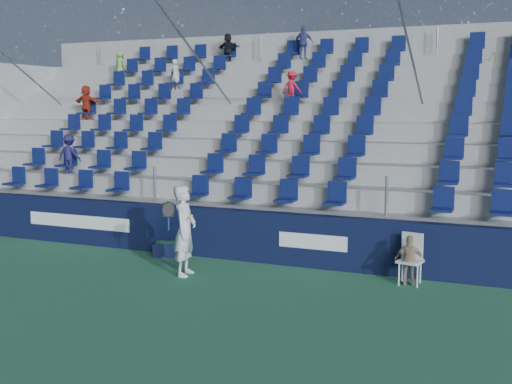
# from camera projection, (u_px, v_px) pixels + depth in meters

# --- Properties ---
(ground) EXTENTS (70.00, 70.00, 0.00)m
(ground) POSITION_uv_depth(u_px,v_px,m) (189.00, 297.00, 12.31)
(ground) COLOR #32754C
(ground) RESTS_ON ground
(sponsor_wall) EXTENTS (24.00, 0.32, 1.20)m
(sponsor_wall) POSITION_uv_depth(u_px,v_px,m) (254.00, 236.00, 15.10)
(sponsor_wall) COLOR black
(sponsor_wall) RESTS_ON ground
(grandstand) EXTENTS (24.00, 8.17, 6.63)m
(grandstand) POSITION_uv_depth(u_px,v_px,m) (321.00, 156.00, 19.54)
(grandstand) COLOR #A2A39D
(grandstand) RESTS_ON ground
(tennis_player) EXTENTS (0.70, 0.79, 1.96)m
(tennis_player) POSITION_uv_depth(u_px,v_px,m) (185.00, 230.00, 13.77)
(tennis_player) COLOR silver
(tennis_player) RESTS_ON ground
(line_judge_chair) EXTENTS (0.55, 0.56, 1.04)m
(line_judge_chair) POSITION_uv_depth(u_px,v_px,m) (411.00, 255.00, 13.18)
(line_judge_chair) COLOR white
(line_judge_chair) RESTS_ON ground
(line_judge) EXTENTS (0.62, 0.30, 1.03)m
(line_judge) POSITION_uv_depth(u_px,v_px,m) (410.00, 260.00, 13.05)
(line_judge) COLOR tan
(line_judge) RESTS_ON ground
(ball_bin) EXTENTS (0.74, 0.62, 0.35)m
(ball_bin) POSITION_uv_depth(u_px,v_px,m) (167.00, 248.00, 15.63)
(ball_bin) COLOR #0E1435
(ball_bin) RESTS_ON ground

